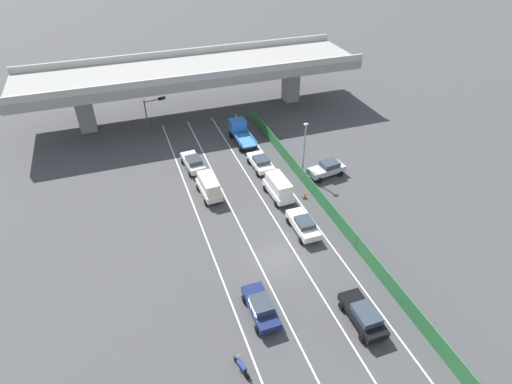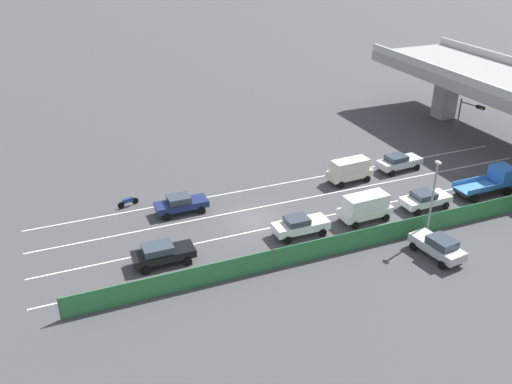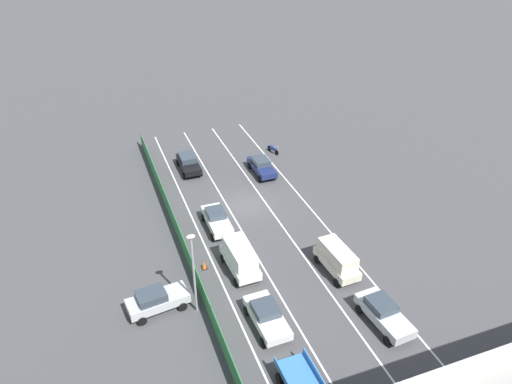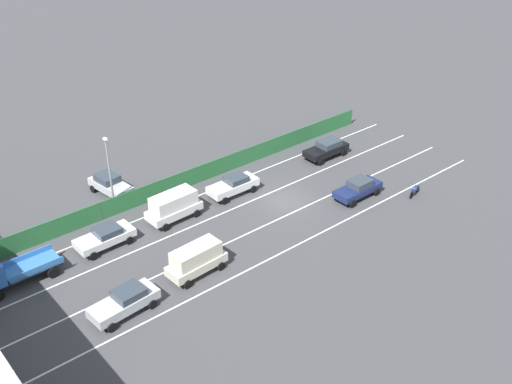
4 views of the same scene
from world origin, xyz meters
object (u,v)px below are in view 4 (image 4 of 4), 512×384
object	(u,v)px
car_van_cream	(196,259)
parked_wagon_silver	(110,184)
car_van_white	(174,205)
car_sedan_navy	(358,188)
traffic_cone	(169,198)
car_sedan_black	(327,148)
flatbed_truck_blue	(3,273)
motorcycle	(415,190)
street_lamp	(109,167)
car_hatchback_white	(105,236)
car_sedan_white	(233,185)
car_sedan_silver	(125,301)

from	to	relation	value
car_van_cream	parked_wagon_silver	bearing A→B (deg)	-2.90
car_van_cream	car_van_white	size ratio (longest dim) A/B	0.98
car_sedan_navy	traffic_cone	bearing A→B (deg)	52.66
car_sedan_black	flatbed_truck_blue	distance (m)	30.80
motorcycle	street_lamp	bearing A→B (deg)	55.74
car_van_cream	car_van_white	distance (m)	7.43
car_hatchback_white	car_sedan_black	bearing A→B (deg)	-90.63
car_sedan_black	motorcycle	size ratio (longest dim) A/B	2.38
car_van_white	car_sedan_white	bearing A→B (deg)	-89.26
car_sedan_silver	car_hatchback_white	xyz separation A→B (m)	(7.47, -2.57, -0.05)
car_van_cream	car_sedan_black	bearing A→B (deg)	-71.06
car_sedan_navy	parked_wagon_silver	size ratio (longest dim) A/B	1.00
car_sedan_navy	car_van_cream	bearing A→B (deg)	89.46
car_sedan_silver	car_sedan_white	world-z (taller)	car_sedan_silver
car_sedan_silver	flatbed_truck_blue	distance (m)	8.98
car_sedan_navy	car_hatchback_white	world-z (taller)	car_sedan_navy
motorcycle	car_hatchback_white	bearing A→B (deg)	67.00
car_sedan_navy	parked_wagon_silver	distance (m)	21.09
flatbed_truck_blue	traffic_cone	distance (m)	15.03
car_sedan_black	car_van_white	xyz separation A→B (m)	(0.11, 17.19, 0.39)
traffic_cone	car_sedan_white	bearing A→B (deg)	-117.03
traffic_cone	car_hatchback_white	bearing A→B (deg)	108.66
car_hatchback_white	flatbed_truck_blue	world-z (taller)	flatbed_truck_blue
car_hatchback_white	street_lamp	world-z (taller)	street_lamp
car_van_cream	motorcycle	bearing A→B (deg)	-98.43
car_van_white	car_sedan_white	size ratio (longest dim) A/B	1.00
flatbed_truck_blue	car_hatchback_white	bearing A→B (deg)	-89.59
car_sedan_white	car_hatchback_white	bearing A→B (deg)	89.68
motorcycle	street_lamp	size ratio (longest dim) A/B	0.29
car_van_white	street_lamp	size ratio (longest dim) A/B	0.69
car_van_cream	car_van_white	bearing A→B (deg)	-21.18
car_hatchback_white	traffic_cone	size ratio (longest dim) A/B	6.51
street_lamp	car_sedan_silver	bearing A→B (deg)	154.53
car_sedan_navy	flatbed_truck_blue	distance (m)	28.38
flatbed_truck_blue	street_lamp	xyz separation A→B (m)	(4.16, -10.56, 2.79)
car_sedan_black	car_van_white	size ratio (longest dim) A/B	1.00
car_hatchback_white	car_sedan_navy	bearing A→B (deg)	-110.02
car_van_cream	car_hatchback_white	distance (m)	7.82
car_sedan_silver	motorcycle	size ratio (longest dim) A/B	2.47
car_sedan_navy	motorcycle	world-z (taller)	car_sedan_navy
car_sedan_silver	traffic_cone	xyz separation A→B (m)	(9.90, -9.76, -0.59)
car_sedan_navy	car_van_white	bearing A→B (deg)	62.91
car_hatchback_white	car_sedan_white	world-z (taller)	car_sedan_white
car_van_cream	motorcycle	distance (m)	20.76
flatbed_truck_blue	street_lamp	distance (m)	11.69
car_sedan_white	motorcycle	bearing A→B (deg)	-130.52
car_van_white	parked_wagon_silver	xyz separation A→B (m)	(6.84, 1.99, -0.35)
flatbed_truck_blue	parked_wagon_silver	world-z (taller)	flatbed_truck_blue
car_sedan_silver	car_van_white	bearing A→B (deg)	-49.45
street_lamp	car_sedan_navy	bearing A→B (deg)	-123.87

